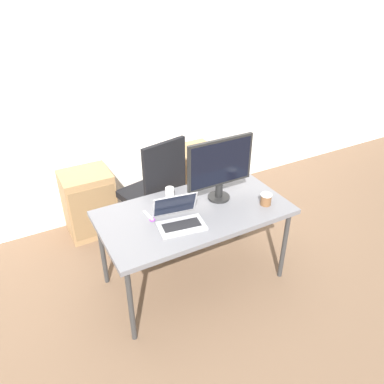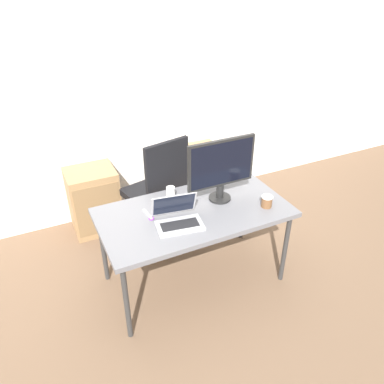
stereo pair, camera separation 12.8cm
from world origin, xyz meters
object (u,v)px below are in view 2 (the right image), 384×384
coffee_cup_brown (267,201)px  cabinet_right (199,176)px  cabinet_left (94,200)px  monitor (221,167)px  office_chair (157,201)px  coffee_cup_white (171,193)px  laptop_center (178,218)px

coffee_cup_brown → cabinet_right: bearing=87.3°
cabinet_left → monitor: size_ratio=1.16×
monitor → cabinet_left: bearing=128.5°
office_chair → coffee_cup_brown: size_ratio=11.81×
coffee_cup_white → coffee_cup_brown: (0.65, -0.43, -0.01)m
monitor → coffee_cup_brown: (0.28, -0.26, -0.24)m
laptop_center → monitor: monitor is taller
cabinet_right → office_chair: bearing=-146.5°
cabinet_right → coffee_cup_brown: 1.41m
coffee_cup_white → office_chair: bearing=84.9°
cabinet_left → coffee_cup_brown: coffee_cup_brown is taller
office_chair → coffee_cup_white: bearing=-95.1°
cabinet_left → cabinet_right: size_ratio=1.00×
laptop_center → coffee_cup_brown: laptop_center is taller
cabinet_right → monitor: 1.32m
cabinet_right → coffee_cup_brown: bearing=-92.7°
office_chair → monitor: (0.33, -0.63, 0.59)m
cabinet_left → cabinet_right: bearing=0.0°
laptop_center → coffee_cup_white: size_ratio=3.29×
cabinet_right → coffee_cup_white: (-0.71, -0.90, 0.45)m
cabinet_right → monitor: (-0.34, -1.07, 0.68)m
cabinet_left → office_chair: bearing=-40.1°
office_chair → coffee_cup_brown: office_chair is taller
laptop_center → coffee_cup_brown: size_ratio=3.94×
cabinet_left → laptop_center: size_ratio=1.80×
laptop_center → monitor: bearing=20.2°
office_chair → cabinet_left: office_chair is taller
laptop_center → office_chair: bearing=80.9°
laptop_center → coffee_cup_white: (0.09, 0.34, 0.01)m
cabinet_right → laptop_center: 1.54m
cabinet_left → coffee_cup_white: 1.12m
cabinet_left → coffee_cup_white: coffee_cup_white is taller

